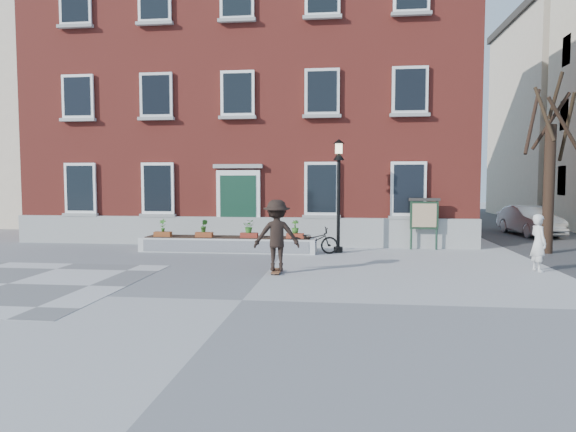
# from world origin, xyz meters

# --- Properties ---
(ground) EXTENTS (100.00, 100.00, 0.00)m
(ground) POSITION_xyz_m (0.00, 0.00, 0.00)
(ground) COLOR #959597
(ground) RESTS_ON ground
(checker_patch) EXTENTS (6.00, 6.00, 0.01)m
(checker_patch) POSITION_xyz_m (-6.00, 1.00, 0.01)
(checker_patch) COLOR #5E5E60
(checker_patch) RESTS_ON ground
(distant_building) EXTENTS (10.00, 12.00, 13.00)m
(distant_building) POSITION_xyz_m (-18.00, 20.00, 6.50)
(distant_building) COLOR beige
(distant_building) RESTS_ON ground
(bicycle) EXTENTS (1.83, 0.93, 0.92)m
(bicycle) POSITION_xyz_m (1.00, 6.91, 0.46)
(bicycle) COLOR black
(bicycle) RESTS_ON ground
(parked_car) EXTENTS (1.92, 4.23, 1.35)m
(parked_car) POSITION_xyz_m (10.45, 14.04, 0.67)
(parked_car) COLOR #BCBEC1
(parked_car) RESTS_ON ground
(bystander) EXTENTS (0.49, 0.64, 1.58)m
(bystander) POSITION_xyz_m (7.42, 4.33, 0.79)
(bystander) COLOR silver
(bystander) RESTS_ON ground
(brick_building) EXTENTS (18.40, 10.85, 12.60)m
(brick_building) POSITION_xyz_m (-2.00, 13.98, 6.30)
(brick_building) COLOR maroon
(brick_building) RESTS_ON ground
(planter_assembly) EXTENTS (6.20, 1.12, 1.15)m
(planter_assembly) POSITION_xyz_m (-1.99, 7.18, 0.31)
(planter_assembly) COLOR silver
(planter_assembly) RESTS_ON ground
(bare_tree) EXTENTS (1.83, 1.83, 6.16)m
(bare_tree) POSITION_xyz_m (9.01, 8.01, 2.79)
(bare_tree) COLOR black
(bare_tree) RESTS_ON ground
(lamp_post) EXTENTS (0.40, 0.40, 3.93)m
(lamp_post) POSITION_xyz_m (1.86, 7.41, 2.54)
(lamp_post) COLOR black
(lamp_post) RESTS_ON ground
(notice_board) EXTENTS (1.10, 0.16, 1.87)m
(notice_board) POSITION_xyz_m (4.93, 8.52, 1.26)
(notice_board) COLOR #1B3725
(notice_board) RESTS_ON ground
(skateboarder) EXTENTS (1.34, 0.91, 1.99)m
(skateboarder) POSITION_xyz_m (0.29, 3.21, 1.03)
(skateboarder) COLOR brown
(skateboarder) RESTS_ON ground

